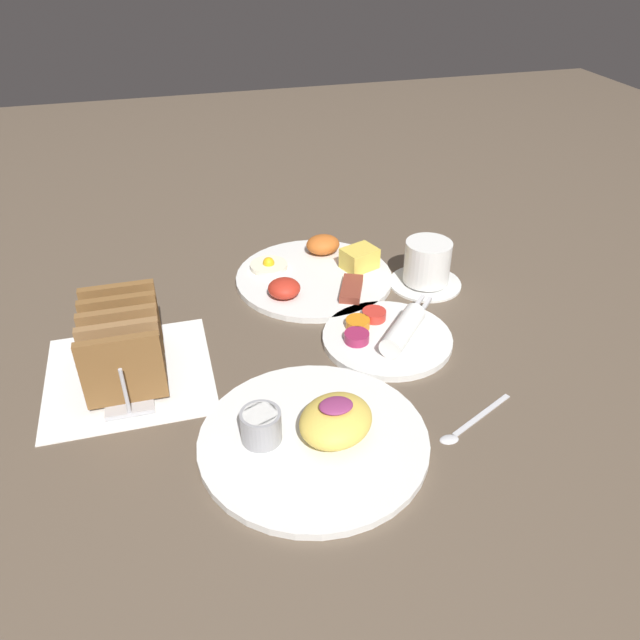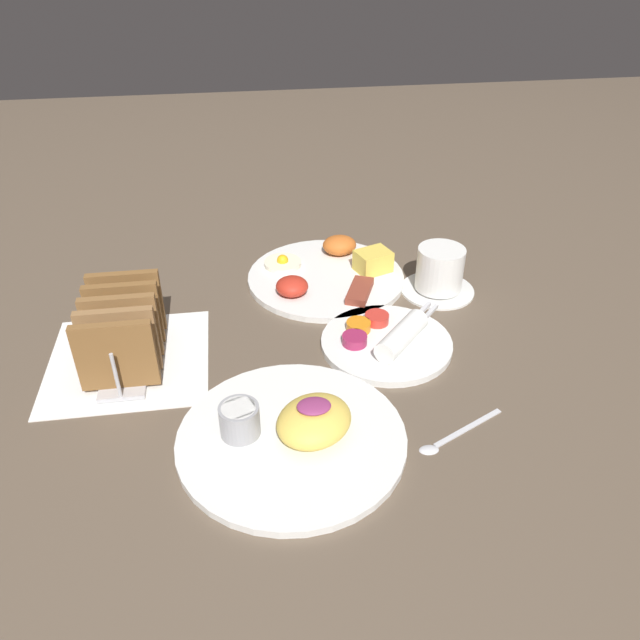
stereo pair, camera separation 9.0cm
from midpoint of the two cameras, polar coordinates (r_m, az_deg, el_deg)
ground_plane at (r=0.87m, az=-0.77°, el=-3.91°), size 3.00×3.00×0.00m
napkin_flat at (r=0.90m, az=-14.37°, el=-3.66°), size 0.22×0.22×0.00m
plate_breakfast at (r=1.06m, az=3.20°, el=4.22°), size 0.26×0.26×0.05m
plate_condiments at (r=0.91m, az=9.03°, el=-1.93°), size 0.19×0.19×0.04m
plate_foreground at (r=0.75m, az=1.16°, el=-10.33°), size 0.27×0.27×0.06m
toast_rack at (r=0.87m, az=-14.83°, el=-1.03°), size 0.10×0.18×0.10m
coffee_cup at (r=1.04m, az=13.34°, el=4.20°), size 0.12×0.12×0.08m
teaspoon at (r=0.78m, az=15.07°, el=-10.42°), size 0.12×0.06×0.01m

